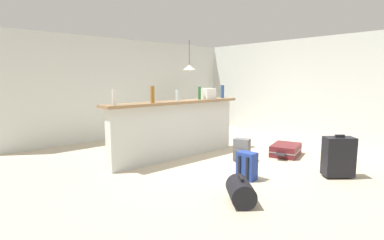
% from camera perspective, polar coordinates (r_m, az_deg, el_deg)
% --- Properties ---
extents(ground_plane, '(13.00, 13.00, 0.05)m').
position_cam_1_polar(ground_plane, '(5.91, 4.49, -7.24)').
color(ground_plane, beige).
extents(wall_back, '(6.60, 0.10, 2.50)m').
position_cam_1_polar(wall_back, '(8.12, -11.18, 5.89)').
color(wall_back, silver).
rests_on(wall_back, ground_plane).
extents(wall_right, '(0.10, 6.00, 2.50)m').
position_cam_1_polar(wall_right, '(8.34, 17.83, 5.71)').
color(wall_right, silver).
rests_on(wall_right, ground_plane).
extents(partition_half_wall, '(2.80, 0.20, 1.05)m').
position_cam_1_polar(partition_half_wall, '(5.74, -2.99, -2.07)').
color(partition_half_wall, silver).
rests_on(partition_half_wall, ground_plane).
extents(bar_countertop, '(2.96, 0.40, 0.05)m').
position_cam_1_polar(bar_countertop, '(5.67, -3.03, 3.39)').
color(bar_countertop, '#93704C').
rests_on(bar_countertop, partition_half_wall).
extents(bottle_white, '(0.06, 0.06, 0.25)m').
position_cam_1_polar(bottle_white, '(4.92, -14.59, 4.18)').
color(bottle_white, silver).
rests_on(bottle_white, bar_countertop).
extents(bottle_amber, '(0.07, 0.07, 0.29)m').
position_cam_1_polar(bottle_amber, '(5.25, -7.50, 4.82)').
color(bottle_amber, '#9E661E').
rests_on(bottle_amber, bar_countertop).
extents(bottle_clear, '(0.07, 0.07, 0.21)m').
position_cam_1_polar(bottle_clear, '(5.59, -2.76, 4.67)').
color(bottle_clear, silver).
rests_on(bottle_clear, bar_countertop).
extents(bottle_green, '(0.06, 0.06, 0.26)m').
position_cam_1_polar(bottle_green, '(6.05, 1.44, 5.13)').
color(bottle_green, '#2D6B38').
rests_on(bottle_green, bar_countertop).
extents(bottle_blue, '(0.07, 0.07, 0.28)m').
position_cam_1_polar(bottle_blue, '(6.54, 5.80, 5.39)').
color(bottle_blue, '#284C89').
rests_on(bottle_blue, bar_countertop).
extents(grocery_bag, '(0.26, 0.18, 0.22)m').
position_cam_1_polar(grocery_bag, '(6.18, 3.17, 5.02)').
color(grocery_bag, silver).
rests_on(grocery_bag, bar_countertop).
extents(dining_table, '(1.10, 0.80, 0.74)m').
position_cam_1_polar(dining_table, '(7.96, 0.03, 1.64)').
color(dining_table, brown).
rests_on(dining_table, ground_plane).
extents(dining_chair_near_partition, '(0.45, 0.45, 0.93)m').
position_cam_1_polar(dining_chair_near_partition, '(7.55, 2.05, 0.29)').
color(dining_chair_near_partition, '#9E754C').
rests_on(dining_chair_near_partition, ground_plane).
extents(pendant_lamp, '(0.34, 0.34, 0.82)m').
position_cam_1_polar(pendant_lamp, '(7.95, -0.52, 9.95)').
color(pendant_lamp, black).
extents(suitcase_flat_maroon, '(0.89, 0.68, 0.22)m').
position_cam_1_polar(suitcase_flat_maroon, '(6.27, 17.33, -5.44)').
color(suitcase_flat_maroon, maroon).
rests_on(suitcase_flat_maroon, ground_plane).
extents(backpack_blue, '(0.27, 0.29, 0.42)m').
position_cam_1_polar(backpack_blue, '(4.67, 10.41, -8.61)').
color(backpack_blue, '#233D93').
rests_on(backpack_blue, ground_plane).
extents(duffel_bag_black, '(0.54, 0.56, 0.34)m').
position_cam_1_polar(duffel_bag_black, '(3.82, 9.20, -13.19)').
color(duffel_bag_black, black).
rests_on(duffel_bag_black, ground_plane).
extents(suitcase_upright_black, '(0.49, 0.47, 0.67)m').
position_cam_1_polar(suitcase_upright_black, '(5.16, 26.01, -6.23)').
color(suitcase_upright_black, black).
rests_on(suitcase_upright_black, ground_plane).
extents(backpack_grey, '(0.30, 0.32, 0.42)m').
position_cam_1_polar(backpack_grey, '(5.63, 9.39, -5.72)').
color(backpack_grey, slate).
rests_on(backpack_grey, ground_plane).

